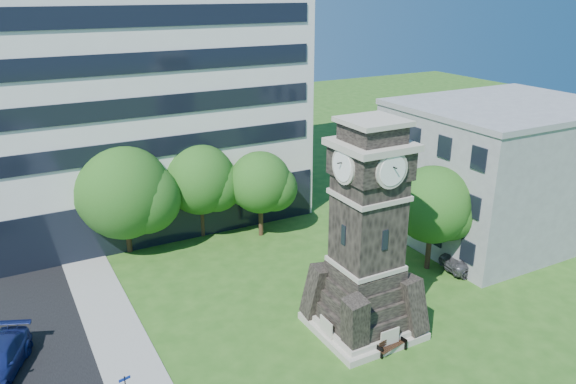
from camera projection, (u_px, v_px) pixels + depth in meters
ground at (337, 364)px, 29.13m from camera, size 160.00×160.00×0.00m
sidewalk at (130, 365)px, 28.97m from camera, size 3.00×70.00×0.06m
clock_tower at (366, 245)px, 30.31m from camera, size 5.40×5.40×12.22m
office_tall at (128, 43)px, 44.12m from camera, size 26.20×15.11×28.60m
office_low at (500, 170)px, 42.91m from camera, size 15.20×12.20×10.40m
car_east_lot at (478, 259)px, 38.77m from camera, size 5.42×3.06×1.43m
park_bench at (391, 345)px, 29.87m from camera, size 1.70×0.45×0.88m
tree_nw at (125, 194)px, 40.04m from camera, size 7.43×6.76×8.04m
tree_nc at (201, 181)px, 42.65m from camera, size 5.95×5.41×7.40m
tree_ne at (261, 184)px, 42.86m from camera, size 5.24×4.76×6.78m
tree_east at (433, 207)px, 37.54m from camera, size 5.77×5.24×7.37m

